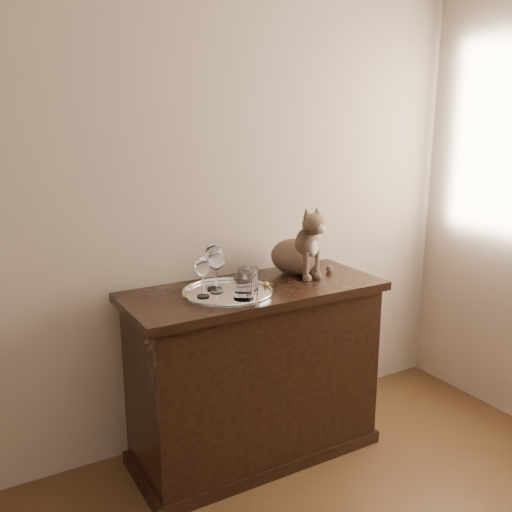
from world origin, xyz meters
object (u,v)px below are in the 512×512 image
at_px(tumbler_a, 247,282).
at_px(tumbler_c, 248,279).
at_px(tray, 228,293).
at_px(cat, 295,239).
at_px(wine_glass_b, 214,266).
at_px(wine_glass_c, 203,277).
at_px(sideboard, 255,373).
at_px(tumbler_b, 244,288).
at_px(wine_glass_d, 216,271).

relative_size(tumbler_a, tumbler_c, 0.99).
xyz_separation_m(tray, cat, (0.44, 0.13, 0.17)).
height_order(wine_glass_b, cat, cat).
height_order(wine_glass_b, wine_glass_c, wine_glass_b).
bearing_deg(sideboard, tray, -168.86).
bearing_deg(tumbler_b, wine_glass_d, 110.23).
distance_m(tumbler_a, cat, 0.42).
height_order(tray, cat, cat).
xyz_separation_m(tray, tumbler_b, (0.02, -0.11, 0.05)).
xyz_separation_m(wine_glass_c, tumbler_c, (0.22, -0.01, -0.04)).
distance_m(tray, tumbler_a, 0.10).
bearing_deg(wine_glass_d, tumbler_b, -69.77).
distance_m(tray, wine_glass_c, 0.15).
height_order(wine_glass_b, tumbler_a, wine_glass_b).
height_order(tumbler_b, cat, cat).
relative_size(wine_glass_d, tumbler_a, 1.91).
xyz_separation_m(wine_glass_b, tumbler_c, (0.13, -0.08, -0.06)).
bearing_deg(tumbler_c, cat, 21.82).
bearing_deg(sideboard, tumbler_b, -133.54).
xyz_separation_m(tumbler_a, cat, (0.37, 0.17, 0.12)).
relative_size(wine_glass_d, cat, 0.54).
relative_size(tray, tumbler_c, 4.03).
xyz_separation_m(sideboard, tumbler_b, (-0.14, -0.14, 0.48)).
distance_m(sideboard, wine_glass_c, 0.59).
relative_size(tray, tumbler_b, 4.02).
height_order(wine_glass_d, tumbler_a, wine_glass_d).
distance_m(wine_glass_c, tumbler_c, 0.22).
bearing_deg(sideboard, cat, 18.99).
bearing_deg(tumbler_b, tray, 98.74).
bearing_deg(tumbler_b, wine_glass_c, 139.70).
distance_m(wine_glass_c, cat, 0.58).
height_order(wine_glass_c, tumbler_b, wine_glass_c).
xyz_separation_m(wine_glass_d, tumbler_a, (0.11, -0.08, -0.04)).
height_order(tumbler_a, cat, cat).
xyz_separation_m(tray, wine_glass_d, (-0.04, 0.03, 0.10)).
relative_size(tray, tumbler_a, 4.07).
bearing_deg(tumbler_c, tumbler_a, -126.27).
height_order(wine_glass_c, wine_glass_d, wine_glass_d).
distance_m(tumbler_b, tumbler_c, 0.13).
xyz_separation_m(wine_glass_b, cat, (0.47, 0.06, 0.06)).
height_order(tray, tumbler_c, tumbler_c).
height_order(wine_glass_d, tumbler_b, wine_glass_d).
distance_m(sideboard, cat, 0.67).
bearing_deg(tumbler_c, sideboard, 34.88).
height_order(sideboard, wine_glass_c, wine_glass_c).
height_order(wine_glass_b, tumbler_b, wine_glass_b).
xyz_separation_m(sideboard, wine_glass_b, (-0.18, 0.04, 0.54)).
xyz_separation_m(sideboard, wine_glass_d, (-0.19, 0.00, 0.53)).
height_order(tumbler_a, tumbler_b, tumbler_b).
xyz_separation_m(wine_glass_d, tumbler_c, (0.13, -0.04, -0.04)).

